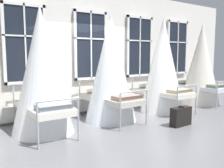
% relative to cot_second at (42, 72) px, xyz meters
% --- Properties ---
extents(ground, '(22.10, 22.10, 0.00)m').
position_rel_cot_second_xyz_m(ground, '(1.80, 0.04, -1.30)').
color(ground, slate).
extents(back_wall_with_windows, '(12.05, 0.10, 3.55)m').
position_rel_cot_second_xyz_m(back_wall_with_windows, '(1.80, 1.17, 0.47)').
color(back_wall_with_windows, silver).
rests_on(back_wall_with_windows, ground).
extents(window_bank, '(8.31, 0.10, 2.81)m').
position_rel_cot_second_xyz_m(window_bank, '(1.80, 1.05, -0.17)').
color(window_bank, black).
rests_on(window_bank, ground).
extents(cot_second, '(1.30, 1.83, 2.69)m').
position_rel_cot_second_xyz_m(cot_second, '(0.00, 0.00, 0.00)').
color(cot_second, '#9EA3A8').
rests_on(cot_second, ground).
extents(cot_third, '(1.30, 1.84, 2.67)m').
position_rel_cot_second_xyz_m(cot_third, '(1.76, 0.02, -0.01)').
color(cot_third, '#9EA3A8').
rests_on(cot_third, ground).
extents(cot_fourth, '(1.30, 1.83, 2.74)m').
position_rel_cot_second_xyz_m(cot_fourth, '(3.59, 0.01, 0.02)').
color(cot_fourth, '#9EA3A8').
rests_on(cot_fourth, ground).
extents(cot_fifth, '(1.30, 1.83, 2.69)m').
position_rel_cot_second_xyz_m(cot_fifth, '(5.47, 0.05, 0.00)').
color(cot_fifth, '#9EA3A8').
rests_on(cot_fifth, ground).
extents(suitcase_dark, '(0.57, 0.23, 0.47)m').
position_rel_cot_second_xyz_m(suitcase_dark, '(2.83, -1.34, -1.08)').
color(suitcase_dark, black).
rests_on(suitcase_dark, ground).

